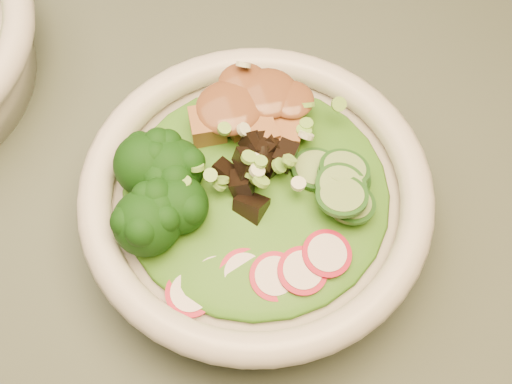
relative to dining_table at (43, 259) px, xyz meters
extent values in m
cylinder|color=black|center=(0.55, 0.35, -0.28)|extent=(0.06, 0.06, 0.72)
cube|color=#445043|center=(0.00, 0.00, 0.10)|extent=(1.20, 0.80, 0.03)
cylinder|color=silver|center=(0.19, -0.07, 0.14)|extent=(0.23, 0.23, 0.05)
torus|color=silver|center=(0.19, -0.07, 0.17)|extent=(0.26, 0.26, 0.02)
ellipsoid|color=#2F6A16|center=(0.19, -0.07, 0.17)|extent=(0.19, 0.19, 0.02)
ellipsoid|color=brown|center=(0.20, -0.01, 0.19)|extent=(0.07, 0.05, 0.02)
camera|label=1|loc=(0.13, -0.30, 0.62)|focal=50.00mm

